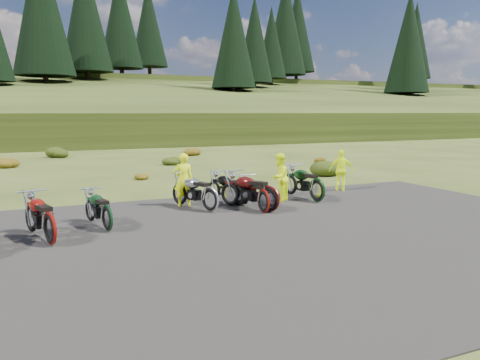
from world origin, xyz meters
name	(u,v)px	position (x,y,z in m)	size (l,w,h in m)	color
ground	(222,222)	(0.00, 0.00, 0.00)	(300.00, 300.00, 0.00)	#353F15
gravel_pad	(252,239)	(0.00, -2.00, 0.00)	(20.00, 12.00, 0.04)	black
hill_slope	(76,137)	(0.00, 50.00, 0.00)	(300.00, 46.00, 3.00)	#2C3612
hill_plateau	(56,125)	(0.00, 110.00, 0.00)	(300.00, 90.00, 9.17)	#2C3612
conifer_22	(41,5)	(-3.00, 56.00, 16.77)	(7.92, 7.92, 20.00)	black
conifer_23	(85,12)	(3.00, 62.00, 17.47)	(7.48, 7.48, 19.00)	black
conifer_24	(120,18)	(9.00, 68.00, 18.16)	(7.04, 7.04, 18.00)	black
conifer_25	(148,24)	(15.00, 74.00, 18.66)	(6.60, 6.60, 17.00)	black
conifer_26	(234,36)	(21.00, 49.00, 13.37)	(6.16, 6.16, 16.00)	black
conifer_27	(254,40)	(27.00, 55.00, 14.06)	(5.72, 5.72, 15.00)	black
conifer_28	(271,43)	(33.00, 61.00, 14.76)	(5.28, 5.28, 14.00)	black
conifer_29	(285,25)	(39.00, 67.00, 18.97)	(7.92, 7.92, 20.00)	black
conifer_30	(297,29)	(45.00, 73.00, 19.66)	(7.48, 7.48, 19.00)	black
conifer_31	(409,42)	(51.00, 48.00, 14.18)	(7.04, 7.04, 18.00)	black
conifer_32	(410,45)	(57.00, 54.00, 14.87)	(6.60, 6.60, 17.00)	black
conifer_33	(412,47)	(63.00, 60.00, 15.56)	(6.16, 6.16, 16.00)	black
conifer_34	(413,49)	(69.00, 66.00, 16.26)	(5.72, 5.72, 15.00)	black
conifer_35	(414,50)	(75.00, 72.00, 16.95)	(5.28, 5.28, 14.00)	black
conifer_36	(415,41)	(81.00, 78.00, 20.16)	(7.92, 7.92, 20.00)	black
shrub_2	(7,161)	(-6.20, 16.60, 0.38)	(1.30, 1.30, 0.77)	brown
shrub_3	(58,151)	(-3.30, 21.90, 0.46)	(1.56, 1.56, 0.92)	#25370D
shrub_4	(140,175)	(-0.40, 9.20, 0.23)	(0.77, 0.77, 0.45)	brown
shrub_5	(171,160)	(2.50, 14.50, 0.31)	(1.03, 1.03, 0.61)	#25370D
shrub_6	(191,150)	(5.40, 19.80, 0.38)	(1.30, 1.30, 0.77)	brown
shrub_7	(327,166)	(8.30, 7.10, 0.46)	(1.56, 1.56, 0.92)	#25370D
shrub_8	(318,158)	(11.20, 12.40, 0.23)	(0.77, 0.77, 0.45)	brown
motorcycle_1	(51,246)	(-4.48, -0.65, 0.00)	(2.18, 0.73, 1.14)	maroon
motorcycle_2	(108,232)	(-3.10, 0.12, 0.00)	(1.93, 0.64, 1.01)	black
motorcycle_3	(210,213)	(0.12, 1.28, 0.00)	(2.20, 0.73, 1.15)	#B2B1B6
motorcycle_4	(268,213)	(1.74, 0.54, 0.00)	(2.30, 0.77, 1.20)	#410B0A
motorcycle_5	(238,207)	(1.27, 1.79, 0.00)	(2.04, 0.68, 1.07)	black
motorcycle_6	(264,214)	(1.56, 0.50, 0.00)	(2.03, 0.68, 1.06)	maroon
motorcycle_7	(317,203)	(4.01, 1.35, 0.00)	(2.28, 0.76, 1.19)	black
person_middle	(184,181)	(-0.36, 2.46, 0.86)	(0.63, 0.41, 1.73)	#DEF40C
person_right_a	(279,178)	(2.86, 1.93, 0.83)	(0.80, 0.63, 1.65)	#DEF40C
person_right_b	(341,171)	(6.15, 2.96, 0.79)	(0.93, 0.39, 1.59)	#DEF40C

